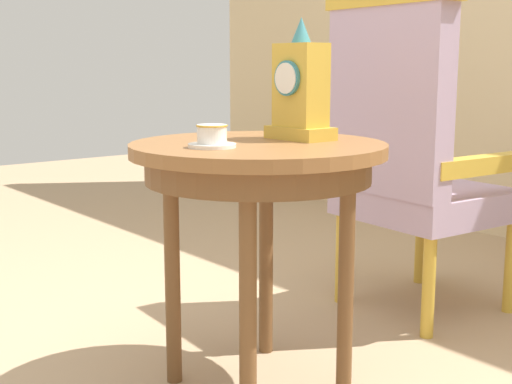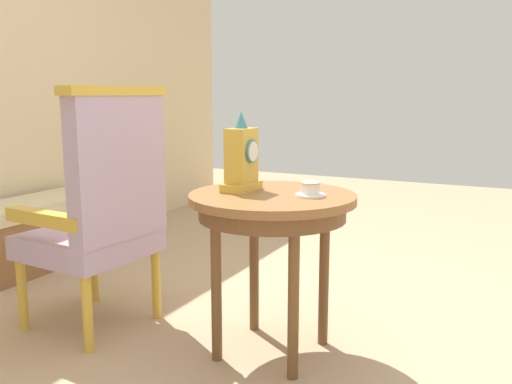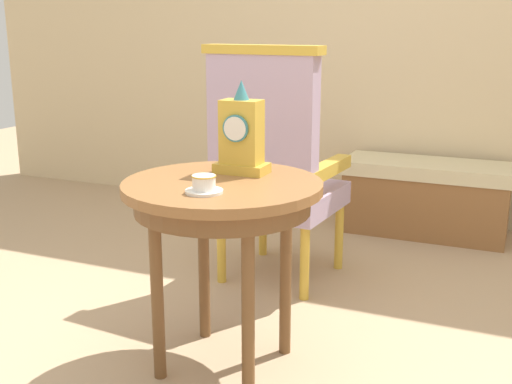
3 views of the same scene
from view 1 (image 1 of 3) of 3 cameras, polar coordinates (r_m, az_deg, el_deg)
side_table at (r=1.92m, az=0.17°, el=1.54°), size 0.70×0.70×0.70m
teacup_left at (r=1.79m, az=-3.58°, el=4.44°), size 0.12×0.12×0.06m
mantel_clock at (r=1.99m, az=3.60°, el=8.16°), size 0.19×0.11×0.34m
armchair at (r=2.58m, az=12.28°, el=3.04°), size 0.58×0.57×1.14m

